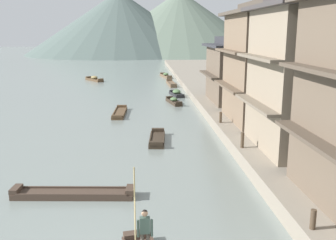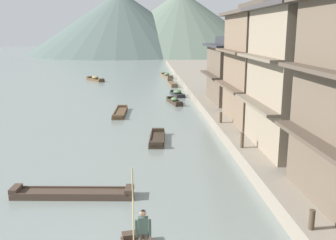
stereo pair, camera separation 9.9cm
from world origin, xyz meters
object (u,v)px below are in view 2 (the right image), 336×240
Objects in this scene: boat_moored_nearest at (157,139)px; boat_moored_second at (167,76)px; boat_moored_far at (95,79)px; mooring_post_dock_mid at (242,140)px; boatman_person at (142,228)px; boat_midriver_drifting at (172,84)px; boat_moored_third at (73,194)px; mooring_post_dock_near at (312,220)px; house_waterfront_second at (303,74)px; mooring_post_dock_far at (221,117)px; house_waterfront_tall at (271,63)px; house_waterfront_narrow at (235,70)px; boat_crossing_west at (174,101)px; boat_upstream_distant at (120,113)px; boat_midriver_upstream at (177,93)px.

boat_moored_nearest is 38.94m from boat_moored_second.
mooring_post_dock_mid reaches higher than boat_moored_far.
boat_midriver_drifting is (4.07, 43.66, -1.23)m from boatman_person.
boat_moored_third is 7.95× the size of mooring_post_dock_near.
house_waterfront_second reaches higher than boat_moored_far.
mooring_post_dock_mid is at bearing 60.78° from boatman_person.
house_waterfront_second is 9.53× the size of mooring_post_dock_mid.
mooring_post_dock_mid is at bearing -90.00° from mooring_post_dock_far.
house_waterfront_tall is (0.50, 7.23, -0.01)m from house_waterfront_second.
mooring_post_dock_near is 0.87× the size of mooring_post_dock_far.
boat_moored_nearest is (0.95, 14.67, -1.24)m from boatman_person.
house_waterfront_narrow is 11.41× the size of mooring_post_dock_near.
boat_moored_third is 6.10× the size of mooring_post_dock_mid.
boat_moored_third is at bearing -84.43° from boat_moored_far.
mooring_post_dock_far is (4.78, 1.96, 1.03)m from boat_moored_nearest.
boatman_person is 11.73m from mooring_post_dock_mid.
boat_crossing_west is at bearing 117.86° from house_waterfront_tall.
boat_upstream_distant is at bearing -170.49° from house_waterfront_narrow.
mooring_post_dock_mid is (8.94, 4.56, 1.09)m from boat_moored_third.
boat_crossing_west is at bearing 97.48° from mooring_post_dock_mid.
house_waterfront_tall is at bearing 62.02° from mooring_post_dock_mid.
mooring_post_dock_near is at bearing -87.04° from boat_midriver_upstream.
boat_moored_far is 0.68× the size of boat_midriver_drifting.
boat_crossing_west is 4.87× the size of mooring_post_dock_far.
boat_moored_second is 12.08m from boat_moored_far.
house_waterfront_second is 15.71m from house_waterfront_narrow.
boat_upstream_distant is (-2.14, 23.88, -1.26)m from boatman_person.
mooring_post_dock_far is (1.86, -36.87, 0.94)m from boat_moored_second.
boat_upstream_distant is 6.23× the size of mooring_post_dock_far.
house_waterfront_narrow reaches higher than boat_midriver_drifting.
boat_moored_third is (-4.16, -9.00, -0.01)m from boat_moored_nearest.
boat_midriver_upstream is at bearing 119.90° from house_waterfront_narrow.
boat_upstream_distant is 24.50m from mooring_post_dock_near.
boat_midriver_drifting is 1.50× the size of boat_midriver_upstream.
boat_midriver_drifting is 8.30× the size of mooring_post_dock_near.
boatman_person is at bearing -173.02° from mooring_post_dock_near.
house_waterfront_narrow reaches higher than boatman_person.
house_waterfront_tall is (5.41, -26.36, 4.90)m from boat_midriver_drifting.
boat_moored_second is at bearing 100.18° from house_waterfront_narrow.
house_waterfront_second is (8.02, -4.60, 4.92)m from boat_moored_nearest.
boat_midriver_upstream is 0.45× the size of house_waterfront_tall.
mooring_post_dock_mid is (-3.25, 0.17, -3.84)m from house_waterfront_second.
house_waterfront_narrow reaches higher than boat_moored_third.
house_waterfront_second reaches higher than mooring_post_dock_near.
boat_midriver_upstream is 17.65m from mooring_post_dock_far.
boatman_person is 17.59m from mooring_post_dock_far.
boat_moored_third is at bearing -105.45° from boat_crossing_west.
boatman_person is 0.78× the size of boat_moored_nearest.
house_waterfront_second is at bearing -78.33° from boat_midriver_upstream.
house_waterfront_narrow is (4.99, -27.78, 3.53)m from boat_moored_second.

